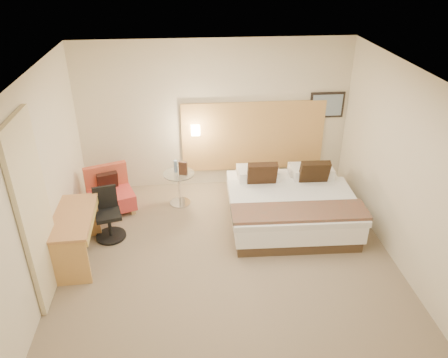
{
  "coord_description": "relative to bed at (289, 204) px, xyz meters",
  "views": [
    {
      "loc": [
        -0.51,
        -4.82,
        4.06
      ],
      "look_at": [
        0.01,
        0.78,
        1.01
      ],
      "focal_mm": 35.0,
      "sensor_mm": 36.0,
      "label": 1
    }
  ],
  "objects": [
    {
      "name": "floor",
      "position": [
        -1.11,
        -1.11,
        -0.32
      ],
      "size": [
        4.8,
        5.0,
        0.02
      ],
      "primitive_type": "cube",
      "color": "#7C6A53",
      "rests_on": "ground"
    },
    {
      "name": "ceiling",
      "position": [
        -1.11,
        -1.11,
        2.4
      ],
      "size": [
        4.8,
        5.0,
        0.02
      ],
      "primitive_type": "cube",
      "color": "white",
      "rests_on": "floor"
    },
    {
      "name": "wall_back",
      "position": [
        -1.11,
        1.4,
        1.04
      ],
      "size": [
        4.8,
        0.02,
        2.7
      ],
      "primitive_type": "cube",
      "color": "beige",
      "rests_on": "floor"
    },
    {
      "name": "wall_front",
      "position": [
        -1.11,
        -3.62,
        1.04
      ],
      "size": [
        4.8,
        0.02,
        2.7
      ],
      "primitive_type": "cube",
      "color": "beige",
      "rests_on": "floor"
    },
    {
      "name": "wall_left",
      "position": [
        -3.52,
        -1.11,
        1.04
      ],
      "size": [
        0.02,
        5.0,
        2.7
      ],
      "primitive_type": "cube",
      "color": "beige",
      "rests_on": "floor"
    },
    {
      "name": "wall_right",
      "position": [
        1.3,
        -1.11,
        1.04
      ],
      "size": [
        0.02,
        5.0,
        2.7
      ],
      "primitive_type": "cube",
      "color": "beige",
      "rests_on": "floor"
    },
    {
      "name": "headboard_panel",
      "position": [
        -0.41,
        1.36,
        0.64
      ],
      "size": [
        2.6,
        0.04,
        1.3
      ],
      "primitive_type": "cube",
      "color": "tan",
      "rests_on": "wall_back"
    },
    {
      "name": "art_frame",
      "position": [
        0.91,
        1.37,
        1.19
      ],
      "size": [
        0.62,
        0.03,
        0.47
      ],
      "primitive_type": "cube",
      "color": "black",
      "rests_on": "wall_back"
    },
    {
      "name": "art_canvas",
      "position": [
        0.91,
        1.35,
        1.19
      ],
      "size": [
        0.54,
        0.01,
        0.39
      ],
      "primitive_type": "cube",
      "color": "gray",
      "rests_on": "wall_back"
    },
    {
      "name": "lamp_arm",
      "position": [
        -1.46,
        1.31,
        0.84
      ],
      "size": [
        0.02,
        0.12,
        0.02
      ],
      "primitive_type": "cylinder",
      "rotation": [
        1.57,
        0.0,
        0.0
      ],
      "color": "white",
      "rests_on": "wall_back"
    },
    {
      "name": "lamp_shade",
      "position": [
        -1.46,
        1.25,
        0.84
      ],
      "size": [
        0.15,
        0.15,
        0.15
      ],
      "primitive_type": "cube",
      "color": "#FFEDC6",
      "rests_on": "wall_back"
    },
    {
      "name": "curtain",
      "position": [
        -3.47,
        -1.36,
        0.91
      ],
      "size": [
        0.06,
        0.9,
        2.42
      ],
      "primitive_type": "cube",
      "color": "beige",
      "rests_on": "wall_left"
    },
    {
      "name": "bottle_a",
      "position": [
        -1.83,
        0.76,
        0.39
      ],
      "size": [
        0.08,
        0.08,
        0.21
      ],
      "primitive_type": "cylinder",
      "rotation": [
        0.0,
        0.0,
        -0.32
      ],
      "color": "#81A5C8",
      "rests_on": "side_table"
    },
    {
      "name": "menu_folder",
      "position": [
        -1.71,
        0.65,
        0.4
      ],
      "size": [
        0.15,
        0.1,
        0.24
      ],
      "primitive_type": "cube",
      "rotation": [
        0.0,
        0.0,
        -0.32
      ],
      "color": "#3E2519",
      "rests_on": "side_table"
    },
    {
      "name": "bed",
      "position": [
        0.0,
        0.0,
        0.0
      ],
      "size": [
        2.03,
        1.97,
        0.97
      ],
      "color": "#443222",
      "rests_on": "floor"
    },
    {
      "name": "lounge_chair",
      "position": [
        -2.96,
        0.62,
        -0.01
      ],
      "size": [
        0.89,
        0.84,
        0.76
      ],
      "color": "tan",
      "rests_on": "floor"
    },
    {
      "name": "side_table",
      "position": [
        -1.79,
        0.7,
        0.02
      ],
      "size": [
        0.68,
        0.68,
        0.6
      ],
      "color": "silver",
      "rests_on": "floor"
    },
    {
      "name": "desk",
      "position": [
        -3.22,
        -0.71,
        0.27
      ],
      "size": [
        0.59,
        1.21,
        0.74
      ],
      "color": "#B67B47",
      "rests_on": "floor"
    },
    {
      "name": "desk_chair",
      "position": [
        -2.88,
        -0.18,
        0.02
      ],
      "size": [
        0.56,
        0.56,
        0.82
      ],
      "color": "black",
      "rests_on": "floor"
    }
  ]
}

